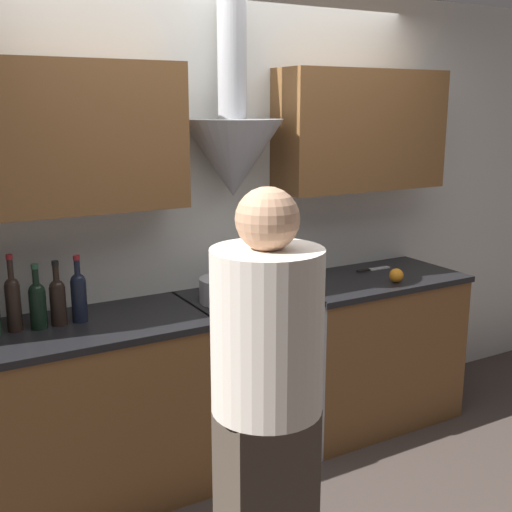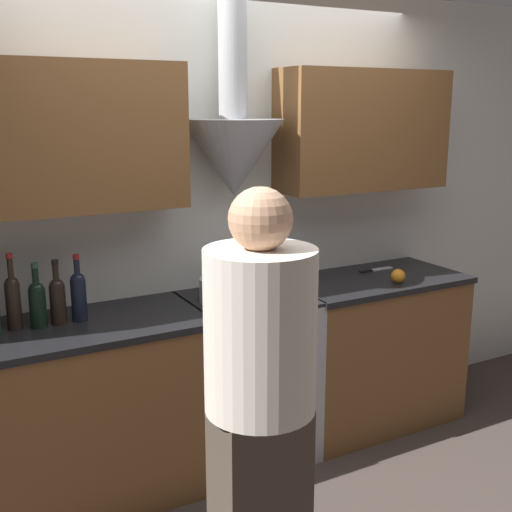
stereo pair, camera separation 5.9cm
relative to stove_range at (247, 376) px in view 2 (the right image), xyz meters
name	(u,v)px [view 2 (the right image)]	position (x,y,z in m)	size (l,w,h in m)	color
ground_plane	(278,481)	(0.00, -0.34, -0.47)	(12.00, 12.00, 0.00)	#423833
wall_back	(212,193)	(-0.08, 0.26, 1.00)	(8.40, 0.55, 2.60)	silver
counter_left	(48,421)	(-1.08, 0.00, 0.00)	(1.55, 0.62, 0.93)	brown
counter_right	(370,349)	(0.86, 0.00, 0.00)	(1.11, 0.62, 0.93)	brown
stove_range	(247,376)	(0.00, 0.00, 0.00)	(0.64, 0.60, 0.93)	#A8AAAF
wine_bottle_6	(13,300)	(-1.19, 0.07, 0.61)	(0.07, 0.07, 0.36)	black
wine_bottle_7	(37,302)	(-1.08, 0.04, 0.59)	(0.08, 0.08, 0.31)	black
wine_bottle_8	(58,298)	(-0.99, 0.05, 0.59)	(0.07, 0.07, 0.31)	black
wine_bottle_9	(78,294)	(-0.89, 0.05, 0.60)	(0.07, 0.07, 0.33)	black
stock_pot	(224,290)	(-0.14, -0.01, 0.53)	(0.26, 0.26, 0.13)	#A8AAAF
mixing_bowl	(267,286)	(0.14, 0.03, 0.50)	(0.24, 0.24, 0.07)	#A8AAAF
orange_fruit	(398,276)	(0.91, -0.18, 0.50)	(0.08, 0.08, 0.08)	orange
chefs_knife	(376,270)	(0.98, 0.12, 0.47)	(0.25, 0.04, 0.01)	silver
person_foreground_left	(260,410)	(-0.58, -1.19, 0.46)	(0.38, 0.38, 1.70)	#473D33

